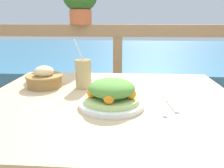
# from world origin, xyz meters

# --- Properties ---
(patio_table) EXTENTS (1.11, 0.92, 0.70)m
(patio_table) POSITION_xyz_m (0.00, 0.00, 0.62)
(patio_table) COLOR tan
(patio_table) RESTS_ON ground_plane
(railing_fence) EXTENTS (2.80, 0.08, 1.00)m
(railing_fence) POSITION_xyz_m (0.00, 0.83, 0.75)
(railing_fence) COLOR #937551
(railing_fence) RESTS_ON ground_plane
(sea_backdrop) EXTENTS (12.00, 4.00, 0.47)m
(sea_backdrop) POSITION_xyz_m (0.00, 3.33, 0.24)
(sea_backdrop) COLOR teal
(sea_backdrop) RESTS_ON ground_plane
(salad_plate) EXTENTS (0.26, 0.26, 0.11)m
(salad_plate) POSITION_xyz_m (0.01, -0.08, 0.75)
(salad_plate) COLOR white
(salad_plate) RESTS_ON patio_table
(drink_glass) EXTENTS (0.08, 0.08, 0.24)m
(drink_glass) POSITION_xyz_m (-0.14, 0.15, 0.77)
(drink_glass) COLOR tan
(drink_glass) RESTS_ON patio_table
(bread_basket) EXTENTS (0.18, 0.18, 0.11)m
(bread_basket) POSITION_xyz_m (-0.34, 0.15, 0.75)
(bread_basket) COLOR olive
(bread_basket) RESTS_ON patio_table
(fork) EXTENTS (0.04, 0.18, 0.00)m
(fork) POSITION_xyz_m (0.22, -0.09, 0.71)
(fork) COLOR silver
(fork) RESTS_ON patio_table
(knife) EXTENTS (0.03, 0.18, 0.00)m
(knife) POSITION_xyz_m (0.25, -0.05, 0.71)
(knife) COLOR silver
(knife) RESTS_ON patio_table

